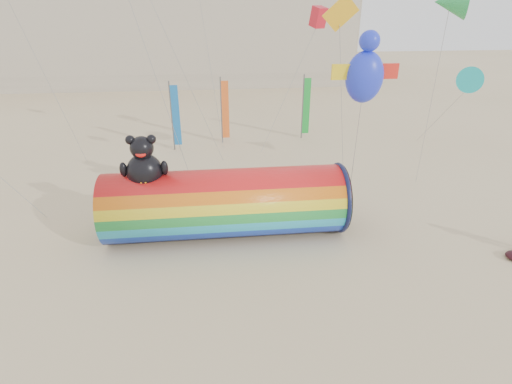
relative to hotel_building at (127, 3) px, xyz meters
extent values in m
plane|color=#CCB58C|center=(12.00, -45.95, -10.31)|extent=(160.00, 160.00, 0.00)
cube|color=#B7AD99|center=(0.00, 0.05, -0.31)|extent=(60.00, 15.00, 20.00)
cube|color=#28303D|center=(0.00, -7.51, 0.19)|extent=(59.50, 0.12, 17.00)
cylinder|color=red|center=(11.11, -43.93, -8.67)|extent=(11.25, 3.28, 3.28)
torus|color=#0F1438|center=(16.62, -43.93, -8.67)|extent=(0.22, 3.44, 3.44)
cylinder|color=black|center=(16.75, -43.93, -8.67)|extent=(0.06, 3.25, 3.25)
ellipsoid|color=black|center=(7.55, -43.93, -6.89)|extent=(1.60, 1.43, 1.69)
ellipsoid|color=yellow|center=(7.55, -44.45, -6.98)|extent=(0.82, 0.36, 0.72)
sphere|color=black|center=(7.55, -43.93, -5.77)|extent=(1.03, 1.03, 1.03)
sphere|color=black|center=(7.10, -43.93, -5.39)|extent=(0.41, 0.41, 0.41)
sphere|color=black|center=(8.00, -43.93, -5.39)|extent=(0.41, 0.41, 0.41)
ellipsoid|color=red|center=(7.55, -44.36, -5.91)|extent=(0.45, 0.16, 0.29)
ellipsoid|color=black|center=(6.66, -44.03, -6.70)|extent=(0.34, 0.34, 0.67)
ellipsoid|color=black|center=(8.44, -44.03, -6.70)|extent=(0.34, 0.34, 0.67)
cylinder|color=#59595E|center=(7.67, -31.11, -7.71)|extent=(0.10, 0.10, 5.20)
cube|color=#186AB9|center=(7.98, -31.11, -7.66)|extent=(0.56, 0.06, 4.50)
cylinder|color=#59595E|center=(11.41, -29.73, -7.71)|extent=(0.10, 0.10, 5.20)
cube|color=orange|center=(11.72, -29.73, -7.66)|extent=(0.56, 0.06, 4.50)
cylinder|color=#59595E|center=(18.02, -29.24, -7.71)|extent=(0.10, 0.10, 5.20)
cube|color=green|center=(18.33, -29.24, -7.66)|extent=(0.56, 0.06, 4.50)
ellipsoid|color=#2032E2|center=(16.28, -46.41, -2.52)|extent=(1.41, 1.09, 1.88)
cube|color=red|center=(17.46, -34.71, -0.84)|extent=(0.73, 0.73, 1.17)
cube|color=yellow|center=(16.63, -41.79, -0.47)|extent=(0.97, 0.06, 1.36)
cone|color=#1ACED5|center=(25.02, -39.88, -3.81)|extent=(1.41, 1.41, 1.27)
cone|color=green|center=(21.72, -41.87, -0.02)|extent=(1.53, 1.53, 1.38)
camera|label=1|loc=(10.66, -60.88, -0.07)|focal=28.00mm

